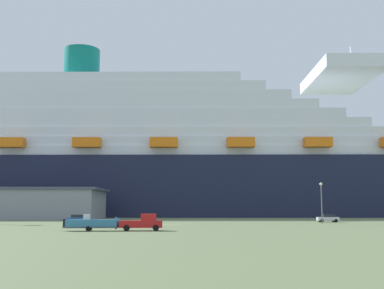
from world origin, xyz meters
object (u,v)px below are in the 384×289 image
pickup_truck (143,223)px  small_boat_on_trailer (97,223)px  cruise_ship (159,162)px  parked_car_blue_suv (78,218)px  street_lamp (321,197)px  parked_car_silver_sedan (328,218)px

pickup_truck → small_boat_on_trailer: pickup_truck is taller
cruise_ship → parked_car_blue_suv: 62.39m
street_lamp → parked_car_silver_sedan: 8.38m
parked_car_silver_sedan → parked_car_blue_suv: bearing=-179.0°
small_boat_on_trailer → parked_car_silver_sedan: size_ratio=2.07×
small_boat_on_trailer → parked_car_blue_suv: small_boat_on_trailer is taller
small_boat_on_trailer → street_lamp: 46.92m
small_boat_on_trailer → parked_car_silver_sedan: bearing=38.9°
cruise_ship → parked_car_silver_sedan: 69.82m
pickup_truck → small_boat_on_trailer: (-5.89, -0.32, -0.09)m
pickup_truck → street_lamp: (32.31, 26.61, 4.00)m
small_boat_on_trailer → pickup_truck: bearing=3.1°
parked_car_silver_sedan → street_lamp: bearing=-116.7°
pickup_truck → street_lamp: 42.05m
pickup_truck → parked_car_blue_suv: size_ratio=1.24×
cruise_ship → small_boat_on_trailer: bearing=-93.5°
small_boat_on_trailer → street_lamp: street_lamp is taller
small_boat_on_trailer → cruise_ship: bearing=86.5°
pickup_truck → parked_car_blue_suv: pickup_truck is taller
pickup_truck → street_lamp: street_lamp is taller
pickup_truck → parked_car_silver_sedan: pickup_truck is taller
street_lamp → parked_car_blue_suv: (-46.86, 5.64, -4.21)m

